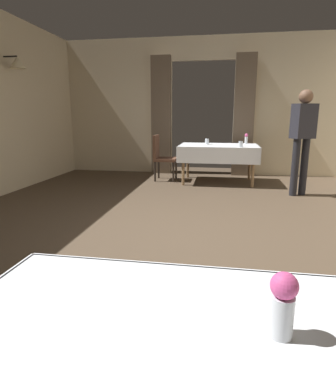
# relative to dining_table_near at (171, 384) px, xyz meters

# --- Properties ---
(ground) EXTENTS (10.08, 10.08, 0.00)m
(ground) POSITION_rel_dining_table_near_xyz_m (-0.40, 2.73, -0.65)
(ground) COLOR #4C3D2D
(wall_back) EXTENTS (6.40, 0.27, 3.00)m
(wall_back) POSITION_rel_dining_table_near_xyz_m (-0.40, 6.91, 0.87)
(wall_back) COLOR beige
(wall_back) RESTS_ON ground
(dining_table_near) EXTENTS (1.31, 0.93, 0.75)m
(dining_table_near) POSITION_rel_dining_table_near_xyz_m (0.00, 0.00, 0.00)
(dining_table_near) COLOR olive
(dining_table_near) RESTS_ON ground
(dining_table_mid) EXTENTS (1.54, 1.06, 0.75)m
(dining_table_mid) POSITION_rel_dining_table_near_xyz_m (0.01, 5.88, 0.01)
(dining_table_mid) COLOR olive
(dining_table_mid) RESTS_ON ground
(chair_mid_left) EXTENTS (0.44, 0.44, 0.93)m
(chair_mid_left) POSITION_rel_dining_table_near_xyz_m (-1.14, 5.93, -0.13)
(chair_mid_left) COLOR black
(chair_mid_left) RESTS_ON ground
(flower_vase_near) EXTENTS (0.07, 0.07, 0.18)m
(flower_vase_near) POSITION_rel_dining_table_near_xyz_m (0.27, 0.09, 0.20)
(flower_vase_near) COLOR silver
(flower_vase_near) RESTS_ON dining_table_near
(flower_vase_mid) EXTENTS (0.07, 0.07, 0.21)m
(flower_vase_mid) POSITION_rel_dining_table_near_xyz_m (0.57, 6.26, 0.22)
(flower_vase_mid) COLOR silver
(flower_vase_mid) RESTS_ON dining_table_mid
(glass_mid_b) EXTENTS (0.08, 0.08, 0.11)m
(glass_mid_b) POSITION_rel_dining_table_near_xyz_m (0.42, 5.51, 0.16)
(glass_mid_b) COLOR silver
(glass_mid_b) RESTS_ON dining_table_mid
(glass_mid_c) EXTENTS (0.08, 0.08, 0.12)m
(glass_mid_c) POSITION_rel_dining_table_near_xyz_m (-0.22, 5.97, 0.16)
(glass_mid_c) COLOR silver
(glass_mid_c) RESTS_ON dining_table_mid
(person_waiter_by_doorway) EXTENTS (0.42, 0.36, 1.72)m
(person_waiter_by_doorway) POSITION_rel_dining_table_near_xyz_m (1.37, 4.99, 0.38)
(person_waiter_by_doorway) COLOR black
(person_waiter_by_doorway) RESTS_ON ground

